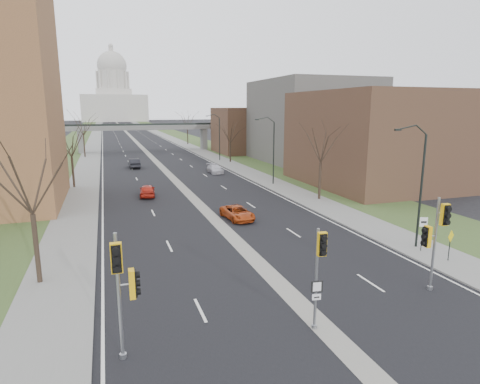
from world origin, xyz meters
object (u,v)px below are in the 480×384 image
car_left_near (147,190)px  signal_pole_left (123,279)px  signal_pole_right (435,232)px  car_right_mid (215,169)px  speed_limit_sign (423,228)px  warning_sign (450,241)px  car_left_far (134,163)px  car_right_near (237,213)px  signal_pole_median (319,262)px

car_left_near → signal_pole_left: bearing=88.9°
signal_pole_right → car_right_mid: signal_pole_right is taller
speed_limit_sign → warning_sign: size_ratio=1.17×
car_left_near → car_left_far: (0.25, 23.66, 0.08)m
warning_sign → car_right_near: 17.31m
car_right_mid → speed_limit_sign: bearing=-83.9°
signal_pole_left → speed_limit_sign: (20.10, 6.15, -1.67)m
signal_pole_median → warning_sign: 13.27m
speed_limit_sign → car_left_far: speed_limit_sign is taller
warning_sign → car_left_near: 31.38m
signal_pole_median → signal_pole_right: size_ratio=0.91×
speed_limit_sign → warning_sign: 2.09m
car_left_near → car_right_near: 14.13m
car_right_near → car_right_mid: (4.99, 26.30, 0.05)m
signal_pole_median → car_right_near: 19.24m
signal_pole_right → car_left_near: signal_pole_right is taller
signal_pole_median → car_right_near: size_ratio=1.09×
speed_limit_sign → car_left_near: size_ratio=0.59×
car_left_near → signal_pole_median: bearing=103.9°
warning_sign → car_left_near: size_ratio=0.50×
warning_sign → speed_limit_sign: bearing=78.8°
car_left_near → car_left_far: bearing=-84.5°
car_left_far → car_right_mid: (11.47, -9.78, -0.12)m
car_left_near → speed_limit_sign: bearing=129.5°
car_right_near → signal_pole_right: bearing=-78.6°
signal_pole_left → car_right_near: 21.40m
signal_pole_right → car_right_mid: 43.69m
signal_pole_median → speed_limit_sign: signal_pole_median is taller
signal_pole_left → car_right_mid: size_ratio=1.16×
warning_sign → signal_pole_left: bearing=170.3°
signal_pole_right → car_right_near: size_ratio=1.20×
signal_pole_left → car_right_mid: signal_pole_left is taller
signal_pole_median → car_left_near: signal_pole_median is taller
signal_pole_median → speed_limit_sign: 13.77m
signal_pole_median → speed_limit_sign: size_ratio=1.97×
signal_pole_right → car_left_far: (-11.88, 53.38, -2.65)m
signal_pole_median → signal_pole_right: signal_pole_right is taller
signal_pole_left → speed_limit_sign: bearing=18.2°
signal_pole_right → car_left_near: bearing=115.8°
signal_pole_left → car_left_far: 54.66m
signal_pole_right → car_right_near: bearing=111.0°
signal_pole_right → warning_sign: bearing=38.4°
car_right_mid → warning_sign: bearing=-83.7°
speed_limit_sign → car_left_far: bearing=130.9°
car_left_far → speed_limit_sign: bearing=107.0°
warning_sign → car_right_mid: bearing=75.7°
signal_pole_right → car_right_near: signal_pole_right is taller
car_right_near → car_right_mid: bearing=73.3°
signal_pole_left → car_right_mid: bearing=71.9°
car_right_near → car_right_mid: 26.77m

